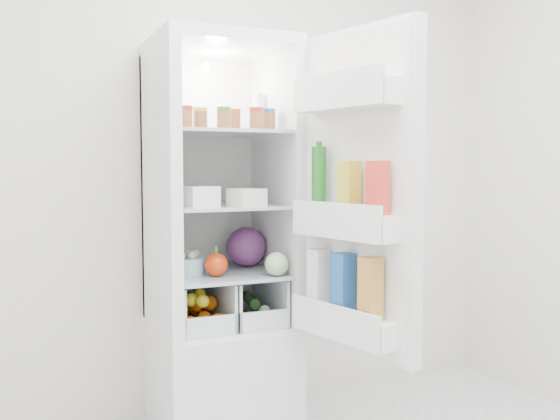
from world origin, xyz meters
name	(u,v)px	position (x,y,z in m)	size (l,w,h in m)	color
room_walls	(416,41)	(0.00, 0.00, 1.59)	(3.02, 3.02, 2.61)	silver
refrigerator	(217,287)	(-0.20, 1.25, 0.67)	(0.60, 0.60, 1.80)	white
shelf_low	(222,273)	(-0.20, 1.19, 0.74)	(0.49, 0.53, 0.01)	#9EACB9
shelf_mid	(221,206)	(-0.20, 1.19, 1.05)	(0.49, 0.53, 0.01)	#9EACB9
shelf_top	(221,133)	(-0.20, 1.19, 1.38)	(0.49, 0.53, 0.01)	#9EACB9
crisper_left	(196,303)	(-0.32, 1.19, 0.61)	(0.23, 0.46, 0.22)	silver
crisper_right	(247,299)	(-0.08, 1.19, 0.61)	(0.23, 0.46, 0.22)	silver
condiment_jars	(229,120)	(-0.20, 1.07, 1.43)	(0.46, 0.16, 0.08)	#B21919
squeeze_bottle	(258,114)	(0.01, 1.26, 1.48)	(0.05, 0.05, 0.19)	white
tub_white	(200,196)	(-0.32, 1.10, 1.10)	(0.13, 0.13, 0.09)	white
tub_cream	(247,197)	(-0.14, 1.02, 1.10)	(0.13, 0.13, 0.08)	silver
tin_red	(244,199)	(-0.11, 1.12, 1.08)	(0.08, 0.08, 0.05)	#C13F1D
red_cabbage	(246,247)	(-0.05, 1.28, 0.84)	(0.19, 0.19, 0.19)	#5A1F56
bell_pepper	(216,265)	(-0.26, 1.07, 0.80)	(0.10, 0.10, 0.10)	red
mushroom_bowl	(187,266)	(-0.36, 1.17, 0.79)	(0.16, 0.16, 0.08)	#99D0E5
salad_bag	(277,264)	(-0.02, 0.97, 0.80)	(0.11, 0.11, 0.11)	#A2BE8F
citrus_pile	(198,311)	(-0.32, 1.16, 0.58)	(0.20, 0.31, 0.16)	orange
veg_pile	(248,309)	(-0.07, 1.18, 0.56)	(0.16, 0.30, 0.10)	#254F1A
fridge_door	(355,201)	(0.17, 0.62, 1.09)	(0.29, 0.60, 1.30)	white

